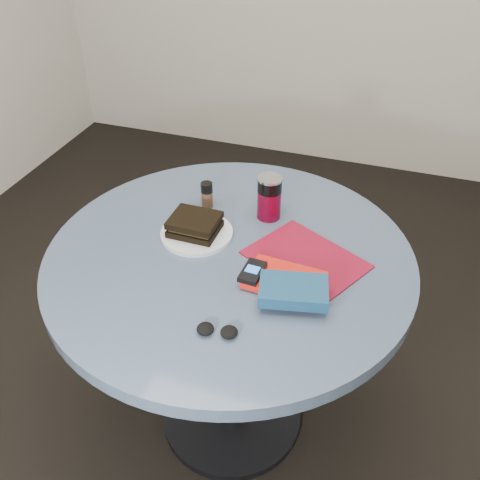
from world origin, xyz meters
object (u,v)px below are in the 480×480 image
(soda_can, at_px, (269,197))
(mp3_player, at_px, (252,272))
(pepper_grinder, at_px, (207,195))
(table, at_px, (230,297))
(headphones, at_px, (217,331))
(novel, at_px, (293,291))
(sandwich, at_px, (195,224))
(red_book, at_px, (285,280))
(magazine, at_px, (306,259))
(plate, at_px, (197,233))

(soda_can, xyz_separation_m, mp3_player, (0.04, -0.29, -0.04))
(pepper_grinder, bearing_deg, table, -54.06)
(headphones, bearing_deg, novel, 48.75)
(soda_can, bearing_deg, sandwich, -137.98)
(red_book, height_order, headphones, headphones)
(sandwich, relative_size, magazine, 0.46)
(red_book, relative_size, mp3_player, 2.14)
(pepper_grinder, relative_size, magazine, 0.28)
(soda_can, xyz_separation_m, red_book, (0.12, -0.27, -0.05))
(magazine, xyz_separation_m, red_book, (-0.03, -0.11, 0.01))
(sandwich, xyz_separation_m, headphones, (0.19, -0.33, -0.03))
(pepper_grinder, xyz_separation_m, red_book, (0.31, -0.27, -0.03))
(table, relative_size, mp3_player, 11.17)
(red_book, bearing_deg, table, 160.39)
(table, distance_m, headphones, 0.35)
(mp3_player, bearing_deg, novel, -21.21)
(plate, xyz_separation_m, red_book, (0.29, -0.12, 0.01))
(table, distance_m, pepper_grinder, 0.31)
(mp3_player, relative_size, headphones, 0.89)
(magazine, height_order, mp3_player, mp3_player)
(novel, bearing_deg, mp3_player, 146.33)
(plate, distance_m, pepper_grinder, 0.15)
(table, bearing_deg, mp3_player, -43.43)
(sandwich, distance_m, novel, 0.37)
(sandwich, relative_size, mp3_player, 1.50)
(soda_can, relative_size, mp3_player, 1.48)
(soda_can, bearing_deg, plate, -137.16)
(plate, height_order, magazine, plate)
(soda_can, xyz_separation_m, novel, (0.16, -0.33, -0.03))
(magazine, bearing_deg, pepper_grinder, -176.87)
(table, height_order, plate, plate)
(magazine, relative_size, headphones, 2.89)
(sandwich, xyz_separation_m, red_book, (0.29, -0.12, -0.02))
(plate, bearing_deg, red_book, -22.77)
(mp3_player, bearing_deg, magazine, 47.51)
(pepper_grinder, xyz_separation_m, novel, (0.35, -0.32, -0.00))
(soda_can, xyz_separation_m, pepper_grinder, (-0.19, -0.01, -0.02))
(red_book, bearing_deg, headphones, -111.39)
(plate, relative_size, mp3_player, 2.28)
(plate, relative_size, headphones, 2.04)
(novel, bearing_deg, plate, 138.74)
(sandwich, relative_size, soda_can, 1.01)
(red_book, distance_m, novel, 0.07)
(red_book, distance_m, headphones, 0.24)
(soda_can, bearing_deg, red_book, -66.30)
(table, height_order, soda_can, soda_can)
(headphones, bearing_deg, red_book, 64.59)
(plate, distance_m, headphones, 0.38)
(plate, bearing_deg, sandwich, 178.03)
(table, xyz_separation_m, plate, (-0.11, 0.04, 0.17))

